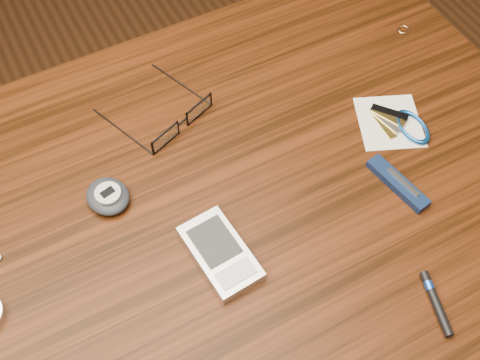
{
  "coord_description": "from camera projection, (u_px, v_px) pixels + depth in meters",
  "views": [
    {
      "loc": [
        -0.16,
        -0.37,
        1.43
      ],
      "look_at": [
        0.05,
        0.02,
        0.76
      ],
      "focal_mm": 45.0,
      "sensor_mm": 36.0,
      "label": 1
    }
  ],
  "objects": [
    {
      "name": "desk",
      "position": [
        219.0,
        246.0,
        0.88
      ],
      "size": [
        1.0,
        0.7,
        0.75
      ],
      "color": "#361708",
      "rests_on": "ground"
    },
    {
      "name": "eyeglasses",
      "position": [
        179.0,
        121.0,
        0.86
      ],
      "size": [
        0.16,
        0.16,
        0.03
      ],
      "color": "black",
      "rests_on": "desk"
    },
    {
      "name": "gold_ring",
      "position": [
        403.0,
        30.0,
        0.98
      ],
      "size": [
        0.02,
        0.02,
        0.0
      ],
      "primitive_type": "torus",
      "rotation": [
        0.0,
        0.0,
        0.13
      ],
      "color": "tan",
      "rests_on": "desk"
    },
    {
      "name": "pda_phone",
      "position": [
        220.0,
        253.0,
        0.75
      ],
      "size": [
        0.07,
        0.12,
        0.02
      ],
      "color": "#ADACB1",
      "rests_on": "desk"
    },
    {
      "name": "pedometer",
      "position": [
        108.0,
        196.0,
        0.79
      ],
      "size": [
        0.07,
        0.07,
        0.03
      ],
      "color": "black",
      "rests_on": "desk"
    },
    {
      "name": "notepad_keys",
      "position": [
        401.0,
        124.0,
        0.87
      ],
      "size": [
        0.12,
        0.13,
        0.01
      ],
      "color": "silver",
      "rests_on": "desk"
    },
    {
      "name": "pocket_knife",
      "position": [
        398.0,
        183.0,
        0.81
      ],
      "size": [
        0.04,
        0.1,
        0.01
      ],
      "color": "#0B1734",
      "rests_on": "desk"
    },
    {
      "name": "black_blue_pen",
      "position": [
        435.0,
        301.0,
        0.72
      ],
      "size": [
        0.03,
        0.08,
        0.01
      ],
      "color": "black",
      "rests_on": "desk"
    }
  ]
}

